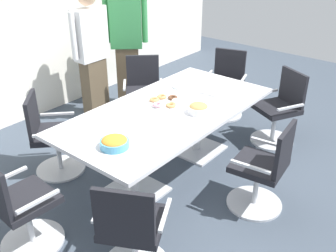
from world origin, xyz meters
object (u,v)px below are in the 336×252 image
at_px(person_standing_1, 126,41).
at_px(office_chair_0, 144,95).
at_px(office_chair_6, 226,87).
at_px(office_chair_3, 132,233).
at_px(office_chair_4, 264,172).
at_px(person_standing_0, 92,53).
at_px(office_chair_2, 19,208).
at_px(plate_stack, 181,86).
at_px(snack_bowl_chips_orange, 114,142).
at_px(office_chair_5, 279,112).
at_px(office_chair_1, 51,138).
at_px(donut_platter, 165,102).
at_px(conference_table, 168,120).
at_px(snack_bowl_cookies, 198,108).
at_px(napkin_pile, 213,91).

bearing_deg(person_standing_1, office_chair_0, 110.47).
bearing_deg(office_chair_6, office_chair_3, 91.67).
height_order(office_chair_4, person_standing_0, person_standing_0).
bearing_deg(office_chair_2, plate_stack, 94.16).
bearing_deg(snack_bowl_chips_orange, office_chair_0, 35.45).
distance_m(office_chair_5, plate_stack, 1.27).
bearing_deg(office_chair_1, person_standing_1, 152.34).
height_order(office_chair_6, person_standing_0, person_standing_0).
bearing_deg(donut_platter, office_chair_6, 6.34).
bearing_deg(conference_table, donut_platter, 50.09).
xyz_separation_m(office_chair_3, donut_platter, (1.39, 0.83, 0.36)).
distance_m(office_chair_5, snack_bowl_chips_orange, 2.36).
xyz_separation_m(snack_bowl_cookies, donut_platter, (-0.02, 0.42, -0.03)).
relative_size(office_chair_1, person_standing_1, 0.49).
height_order(office_chair_1, donut_platter, office_chair_1).
bearing_deg(person_standing_1, person_standing_0, 41.15).
xyz_separation_m(office_chair_3, napkin_pile, (1.95, 0.59, 0.37)).
bearing_deg(office_chair_4, office_chair_1, 106.13).
relative_size(person_standing_0, plate_stack, 9.04).
height_order(office_chair_2, snack_bowl_chips_orange, office_chair_2).
xyz_separation_m(conference_table, donut_platter, (0.10, 0.12, 0.14)).
bearing_deg(plate_stack, office_chair_2, -178.61).
height_order(office_chair_4, napkin_pile, office_chair_4).
distance_m(office_chair_5, napkin_pile, 0.97).
bearing_deg(snack_bowl_chips_orange, office_chair_6, 9.39).
height_order(conference_table, office_chair_4, office_chair_4).
xyz_separation_m(conference_table, person_standing_0, (0.42, 1.66, 0.30)).
bearing_deg(napkin_pile, office_chair_0, 87.53).
xyz_separation_m(office_chair_6, donut_platter, (-1.55, -0.17, 0.36)).
xyz_separation_m(office_chair_3, snack_bowl_chips_orange, (0.41, 0.58, 0.39)).
relative_size(snack_bowl_cookies, napkin_pile, 1.12).
xyz_separation_m(conference_table, snack_bowl_cookies, (0.12, -0.30, 0.18)).
height_order(office_chair_3, napkin_pile, office_chair_3).
distance_m(office_chair_1, person_standing_1, 2.00).
bearing_deg(office_chair_2, conference_table, 86.03).
relative_size(office_chair_3, person_standing_1, 0.49).
height_order(office_chair_3, donut_platter, office_chair_3).
bearing_deg(office_chair_0, office_chair_6, -170.44).
bearing_deg(office_chair_2, office_chair_4, 56.04).
relative_size(office_chair_6, person_standing_1, 0.49).
bearing_deg(office_chair_0, person_standing_0, -20.09).
bearing_deg(office_chair_5, office_chair_3, 118.61).
bearing_deg(office_chair_1, office_chair_5, 97.10).
bearing_deg(donut_platter, plate_stack, 16.53).
xyz_separation_m(office_chair_3, office_chair_4, (1.37, -0.39, 0.00)).
height_order(conference_table, office_chair_1, office_chair_1).
height_order(office_chair_2, office_chair_6, same).
bearing_deg(donut_platter, office_chair_5, -30.85).
xyz_separation_m(office_chair_3, office_chair_5, (2.67, 0.06, 0.00)).
height_order(office_chair_5, plate_stack, office_chair_5).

